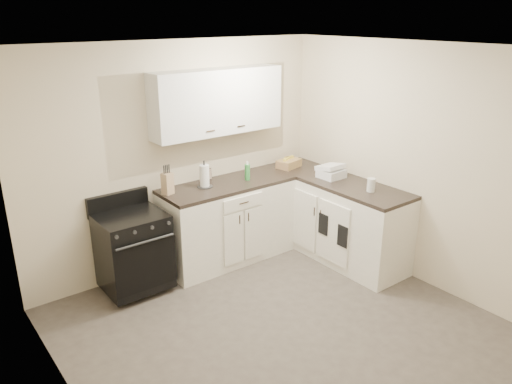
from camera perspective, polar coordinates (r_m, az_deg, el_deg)
floor at (r=4.76m, az=3.12°, el=-15.56°), size 3.60×3.60×0.00m
ceiling at (r=3.89m, az=3.83°, el=16.04°), size 3.60×3.60×0.00m
wall_back at (r=5.57m, az=-8.76°, el=3.95°), size 3.60×0.00×3.60m
wall_right at (r=5.46m, az=17.92°, el=2.85°), size 0.00×3.60×3.60m
wall_left at (r=3.37m, az=-20.67°, el=-8.08°), size 0.00×3.60×3.60m
wall_front at (r=3.17m, az=25.59°, el=-10.65°), size 3.60×0.00×3.60m
base_cabinets_back at (r=5.81m, az=-3.24°, el=-3.57°), size 1.55×0.60×0.90m
base_cabinets_right at (r=6.00m, az=8.84°, el=-3.00°), size 0.60×1.90×0.90m
countertop_back at (r=5.64m, az=-3.33°, el=0.82°), size 1.55×0.60×0.04m
countertop_right at (r=5.83m, az=9.09°, el=1.26°), size 0.60×1.90×0.04m
upper_cabinets at (r=5.53m, az=-4.41°, el=10.27°), size 1.55×0.30×0.70m
stove at (r=5.27m, az=-13.81°, el=-6.57°), size 0.65×0.56×0.79m
knife_block at (r=5.33m, az=-10.09°, el=0.95°), size 0.13×0.12×0.23m
paper_towel at (r=5.49m, az=-5.91°, el=1.82°), size 0.12×0.12×0.25m
soap_bottle at (r=5.71m, az=-0.99°, el=2.29°), size 0.07×0.07×0.18m
picture_frame at (r=5.75m, az=-5.59°, el=2.04°), size 0.11×0.04×0.13m
wicker_basket at (r=6.21m, az=3.77°, el=3.28°), size 0.33×0.26×0.10m
countertop_grill at (r=5.87m, az=8.59°, el=2.11°), size 0.28×0.26×0.10m
glass_jar at (r=5.48m, az=13.01°, el=0.79°), size 0.11×0.11×0.15m
oven_mitt_near at (r=5.49m, az=9.88°, el=-5.00°), size 0.02×0.14×0.24m
oven_mitt_far at (r=5.66m, az=7.72°, el=-3.67°), size 0.02×0.14×0.24m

